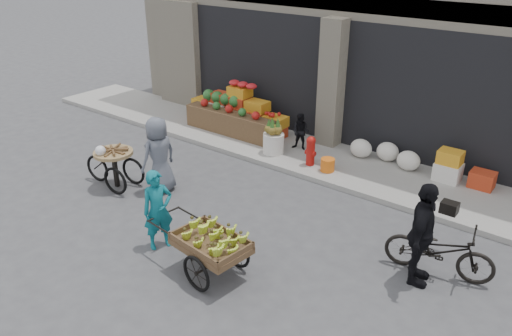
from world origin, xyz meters
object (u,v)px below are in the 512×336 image
Objects in this scene: fire_hydrant at (311,150)px; seated_person at (301,132)px; vendor_grey at (159,155)px; cyclist at (422,235)px; pineapple_bin at (274,143)px; orange_bucket at (328,165)px; vendor_woman at (158,210)px; bicycle at (439,250)px; tricycle_cart at (114,163)px; banana_cart at (209,241)px.

seated_person is at bearing 137.12° from fire_hydrant.
vendor_grey is 5.54m from cyclist.
vendor_grey is at bearing 81.94° from cyclist.
vendor_grey is at bearing -106.24° from pineapple_bin.
orange_bucket is at bearing -3.58° from pineapple_bin.
vendor_woman is (-0.88, -4.31, 0.46)m from orange_bucket.
bicycle is (4.15, 2.20, -0.28)m from vendor_woman.
seated_person is at bearing 149.74° from orange_bucket.
cyclist is at bearing -46.87° from seated_person.
fire_hydrant is 4.43m from tricycle_cart.
seated_person reaches higher than bicycle.
bicycle is at bearing -42.09° from seated_person.
seated_person reaches higher than orange_bucket.
tricycle_cart is (-2.19, -4.00, -0.02)m from seated_person.
bicycle is (3.78, -2.16, -0.05)m from fire_hydrant.
bicycle is at bearing 1.91° from tricycle_cart.
orange_bucket is 0.22× the size of vendor_woman.
pineapple_bin is 0.31× the size of vendor_grey.
banana_cart is at bearing -79.04° from fire_hydrant.
orange_bucket is 4.42m from vendor_woman.
tricycle_cart is 6.78m from bicycle.
tricycle_cart reaches higher than pineapple_bin.
vendor_woman is at bearing -80.69° from pineapple_bin.
pineapple_bin is at bearing 168.89° from vendor_grey.
cyclist is (4.28, -3.21, 0.28)m from seated_person.
tricycle_cart reaches higher than bicycle.
cyclist is (3.08, -2.51, 0.60)m from orange_bucket.
orange_bucket is at bearing -5.71° from fire_hydrant.
seated_person is at bearing 53.04° from tricycle_cart.
pineapple_bin is 5.38m from cyclist.
vendor_woman is (-1.23, 0.05, 0.11)m from banana_cart.
vendor_woman is 4.71m from bicycle.
seated_person is 0.54× the size of bicycle.
seated_person is 0.44× the size of banana_cart.
cyclist is at bearing 141.93° from bicycle.
vendor_woman is 0.88× the size of vendor_grey.
seated_person is 5.29m from bicycle.
fire_hydrant is (1.10, -0.05, 0.13)m from pineapple_bin.
tricycle_cart is 1.08m from vendor_grey.
vendor_woman reaches higher than tricycle_cart.
orange_bucket is (0.50, -0.05, -0.23)m from fire_hydrant.
orange_bucket is at bearing -40.26° from seated_person.
pineapple_bin is 0.73× the size of fire_hydrant.
fire_hydrant is at bearing 42.93° from cyclist.
seated_person is at bearing 113.47° from banana_cart.
cyclist is (-0.20, -0.40, 0.41)m from bicycle.
cyclist is at bearing 40.55° from banana_cart.
fire_hydrant is 0.55m from orange_bucket.
vendor_grey is at bearing -130.86° from orange_bucket.
banana_cart is 1.24m from vendor_woman.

